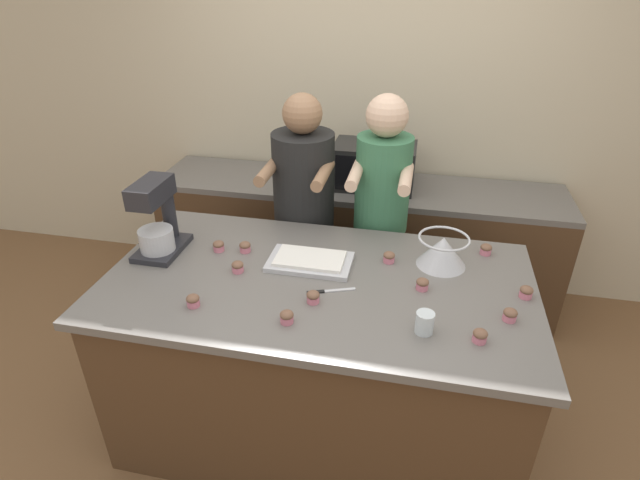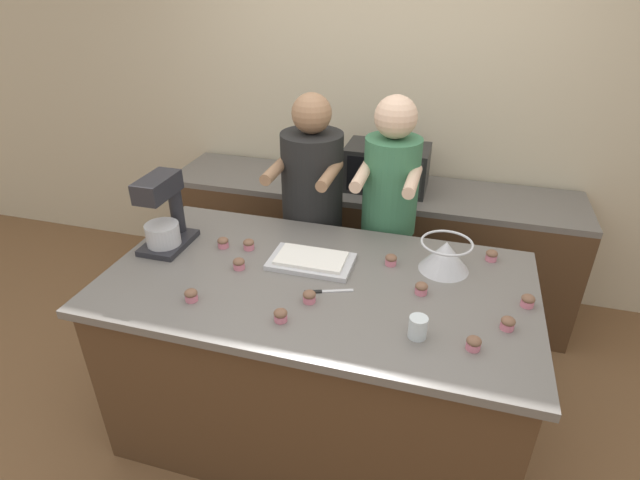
{
  "view_description": "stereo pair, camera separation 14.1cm",
  "coord_description": "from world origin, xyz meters",
  "px_view_note": "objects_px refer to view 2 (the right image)",
  "views": [
    {
      "loc": [
        0.41,
        -1.88,
        2.24
      ],
      "look_at": [
        0.0,
        0.05,
        1.13
      ],
      "focal_mm": 28.0,
      "sensor_mm": 36.0,
      "label": 1
    },
    {
      "loc": [
        0.55,
        -1.85,
        2.24
      ],
      "look_at": [
        0.0,
        0.05,
        1.13
      ],
      "focal_mm": 28.0,
      "sensor_mm": 36.0,
      "label": 2
    }
  ],
  "objects_px": {
    "microwave_oven": "(387,167)",
    "cupcake_4": "(191,295)",
    "cupcake_1": "(492,255)",
    "cupcake_2": "(223,242)",
    "mixing_bowl": "(445,255)",
    "cupcake_11": "(281,315)",
    "stand_mixer": "(164,216)",
    "cupcake_7": "(528,301)",
    "cupcake_6": "(508,323)",
    "baking_tray": "(311,261)",
    "person_left": "(312,223)",
    "cupcake_10": "(391,260)",
    "person_right": "(387,229)",
    "knife": "(325,291)",
    "cupcake_0": "(249,244)",
    "cupcake_9": "(309,296)",
    "cupcake_5": "(421,288)",
    "cupcake_3": "(239,263)",
    "cupcake_8": "(474,343)"
  },
  "relations": [
    {
      "from": "cupcake_7",
      "to": "mixing_bowl",
      "type": "bearing_deg",
      "value": 151.55
    },
    {
      "from": "stand_mixer",
      "to": "cupcake_1",
      "type": "distance_m",
      "value": 1.64
    },
    {
      "from": "stand_mixer",
      "to": "cupcake_2",
      "type": "bearing_deg",
      "value": 12.69
    },
    {
      "from": "cupcake_9",
      "to": "cupcake_4",
      "type": "bearing_deg",
      "value": -165.01
    },
    {
      "from": "stand_mixer",
      "to": "microwave_oven",
      "type": "relative_size",
      "value": 0.71
    },
    {
      "from": "cupcake_0",
      "to": "cupcake_10",
      "type": "distance_m",
      "value": 0.72
    },
    {
      "from": "cupcake_2",
      "to": "cupcake_6",
      "type": "bearing_deg",
      "value": -11.45
    },
    {
      "from": "knife",
      "to": "person_right",
      "type": "bearing_deg",
      "value": 79.43
    },
    {
      "from": "cupcake_1",
      "to": "cupcake_11",
      "type": "bearing_deg",
      "value": -138.6
    },
    {
      "from": "microwave_oven",
      "to": "knife",
      "type": "height_order",
      "value": "microwave_oven"
    },
    {
      "from": "stand_mixer",
      "to": "cupcake_7",
      "type": "bearing_deg",
      "value": -1.12
    },
    {
      "from": "mixing_bowl",
      "to": "cupcake_6",
      "type": "bearing_deg",
      "value": -53.98
    },
    {
      "from": "knife",
      "to": "cupcake_10",
      "type": "bearing_deg",
      "value": 52.0
    },
    {
      "from": "cupcake_0",
      "to": "cupcake_9",
      "type": "relative_size",
      "value": 1.0
    },
    {
      "from": "mixing_bowl",
      "to": "cupcake_10",
      "type": "height_order",
      "value": "mixing_bowl"
    },
    {
      "from": "cupcake_3",
      "to": "cupcake_6",
      "type": "xyz_separation_m",
      "value": [
        1.22,
        -0.11,
        0.0
      ]
    },
    {
      "from": "person_left",
      "to": "cupcake_1",
      "type": "relative_size",
      "value": 28.49
    },
    {
      "from": "cupcake_2",
      "to": "cupcake_11",
      "type": "distance_m",
      "value": 0.69
    },
    {
      "from": "cupcake_0",
      "to": "cupcake_9",
      "type": "bearing_deg",
      "value": -38.81
    },
    {
      "from": "baking_tray",
      "to": "cupcake_8",
      "type": "height_order",
      "value": "cupcake_8"
    },
    {
      "from": "baking_tray",
      "to": "microwave_oven",
      "type": "bearing_deg",
      "value": 81.43
    },
    {
      "from": "microwave_oven",
      "to": "cupcake_4",
      "type": "height_order",
      "value": "microwave_oven"
    },
    {
      "from": "cupcake_2",
      "to": "cupcake_11",
      "type": "xyz_separation_m",
      "value": [
        0.49,
        -0.48,
        0.0
      ]
    },
    {
      "from": "person_left",
      "to": "cupcake_10",
      "type": "height_order",
      "value": "person_left"
    },
    {
      "from": "cupcake_8",
      "to": "cupcake_4",
      "type": "bearing_deg",
      "value": -179.08
    },
    {
      "from": "stand_mixer",
      "to": "cupcake_7",
      "type": "distance_m",
      "value": 1.75
    },
    {
      "from": "person_right",
      "to": "cupcake_6",
      "type": "xyz_separation_m",
      "value": [
        0.62,
        -0.84,
        0.1
      ]
    },
    {
      "from": "cupcake_1",
      "to": "cupcake_2",
      "type": "xyz_separation_m",
      "value": [
        -1.32,
        -0.25,
        0.0
      ]
    },
    {
      "from": "cupcake_6",
      "to": "cupcake_10",
      "type": "relative_size",
      "value": 1.0
    },
    {
      "from": "cupcake_3",
      "to": "cupcake_7",
      "type": "xyz_separation_m",
      "value": [
        1.31,
        0.07,
        0.0
      ]
    },
    {
      "from": "cupcake_1",
      "to": "cupcake_7",
      "type": "relative_size",
      "value": 1.0
    },
    {
      "from": "knife",
      "to": "cupcake_5",
      "type": "height_order",
      "value": "cupcake_5"
    },
    {
      "from": "knife",
      "to": "cupcake_9",
      "type": "relative_size",
      "value": 3.7
    },
    {
      "from": "cupcake_0",
      "to": "cupcake_7",
      "type": "distance_m",
      "value": 1.34
    },
    {
      "from": "mixing_bowl",
      "to": "cupcake_11",
      "type": "xyz_separation_m",
      "value": [
        -0.61,
        -0.58,
        -0.05
      ]
    },
    {
      "from": "mixing_bowl",
      "to": "knife",
      "type": "bearing_deg",
      "value": -145.48
    },
    {
      "from": "cupcake_5",
      "to": "cupcake_7",
      "type": "bearing_deg",
      "value": 4.17
    },
    {
      "from": "cupcake_11",
      "to": "cupcake_6",
      "type": "bearing_deg",
      "value": 12.94
    },
    {
      "from": "cupcake_6",
      "to": "cupcake_11",
      "type": "xyz_separation_m",
      "value": [
        -0.89,
        -0.2,
        0.0
      ]
    },
    {
      "from": "cupcake_5",
      "to": "cupcake_9",
      "type": "xyz_separation_m",
      "value": [
        -0.46,
        -0.2,
        0.0
      ]
    },
    {
      "from": "mixing_bowl",
      "to": "microwave_oven",
      "type": "xyz_separation_m",
      "value": [
        -0.45,
        1.02,
        0.01
      ]
    },
    {
      "from": "mixing_bowl",
      "to": "cupcake_8",
      "type": "xyz_separation_m",
      "value": [
        0.15,
        -0.54,
        -0.05
      ]
    },
    {
      "from": "baking_tray",
      "to": "microwave_oven",
      "type": "relative_size",
      "value": 0.75
    },
    {
      "from": "cupcake_1",
      "to": "cupcake_2",
      "type": "bearing_deg",
      "value": -169.3
    },
    {
      "from": "microwave_oven",
      "to": "cupcake_1",
      "type": "relative_size",
      "value": 9.41
    },
    {
      "from": "cupcake_2",
      "to": "baking_tray",
      "type": "bearing_deg",
      "value": -3.42
    },
    {
      "from": "cupcake_11",
      "to": "stand_mixer",
      "type": "bearing_deg",
      "value": 151.37
    },
    {
      "from": "baking_tray",
      "to": "knife",
      "type": "bearing_deg",
      "value": -58.01
    },
    {
      "from": "stand_mixer",
      "to": "cupcake_4",
      "type": "xyz_separation_m",
      "value": [
        0.35,
        -0.4,
        -0.14
      ]
    },
    {
      "from": "cupcake_0",
      "to": "cupcake_5",
      "type": "distance_m",
      "value": 0.9
    }
  ]
}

